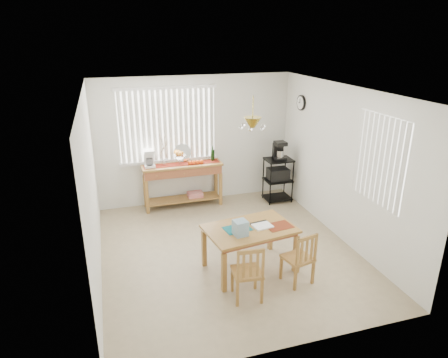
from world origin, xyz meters
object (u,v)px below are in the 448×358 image
object	(u,v)px
wire_cart	(278,176)
cart_items	(279,151)
chair_left	(248,273)
dining_table	(250,232)
chair_right	(299,258)
sideboard	(183,175)

from	to	relation	value
wire_cart	cart_items	world-z (taller)	cart_items
cart_items	chair_left	distance (m)	3.53
dining_table	chair_right	distance (m)	0.80
sideboard	chair_right	xyz separation A→B (m)	(1.02, -3.14, -0.28)
wire_cart	cart_items	size ratio (longest dim) A/B	2.43
dining_table	chair_right	bearing A→B (deg)	-45.30
chair_left	sideboard	bearing A→B (deg)	93.48
cart_items	dining_table	bearing A→B (deg)	-122.72
sideboard	wire_cart	world-z (taller)	wire_cart
cart_items	chair_left	size ratio (longest dim) A/B	0.46
chair_left	dining_table	bearing A→B (deg)	67.97
cart_items	sideboard	bearing A→B (deg)	171.27
sideboard	wire_cart	xyz separation A→B (m)	(1.95, -0.31, -0.12)
cart_items	dining_table	distance (m)	2.77
cart_items	chair_right	xyz separation A→B (m)	(-0.93, -2.84, -0.70)
chair_right	wire_cart	bearing A→B (deg)	71.86
chair_right	sideboard	bearing A→B (deg)	108.04
sideboard	wire_cart	distance (m)	1.98
dining_table	chair_left	world-z (taller)	chair_left
chair_right	chair_left	bearing A→B (deg)	-170.35
sideboard	cart_items	distance (m)	2.02
wire_cart	dining_table	xyz separation A→B (m)	(-1.47, -2.28, 0.05)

